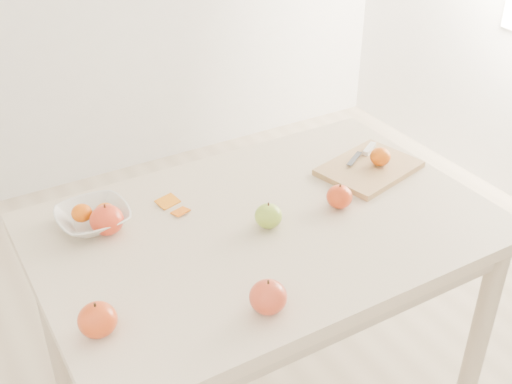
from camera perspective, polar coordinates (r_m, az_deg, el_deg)
table at (r=1.77m, az=0.83°, el=-5.39°), size 1.20×0.80×0.75m
cutting_board at (r=1.97m, az=10.02°, el=2.09°), size 0.33×0.27×0.02m
board_tangerine at (r=1.96m, az=10.98°, el=3.10°), size 0.06×0.06×0.05m
fruit_bowl at (r=1.74m, az=-14.27°, el=-2.26°), size 0.19×0.19×0.05m
bowl_tangerine_near at (r=1.73m, az=-15.23°, el=-1.81°), size 0.05×0.05×0.05m
bowl_tangerine_far at (r=1.72m, az=-13.26°, el=-1.72°), size 0.05×0.05×0.05m
orange_peel_a at (r=1.80m, az=-7.84°, el=-0.95°), size 0.07×0.06×0.01m
orange_peel_b at (r=1.76m, az=-6.72°, el=-1.80°), size 0.05×0.05×0.01m
paring_knife at (r=2.03m, az=9.83°, el=3.67°), size 0.16×0.09×0.01m
apple_green at (r=1.68m, az=1.11°, el=-2.14°), size 0.07×0.07×0.07m
apple_red_e at (r=1.77m, az=7.42°, el=-0.41°), size 0.07×0.07×0.06m
apple_red_d at (r=1.41m, az=-13.91°, el=-10.97°), size 0.08×0.08×0.08m
apple_red_c at (r=1.42m, az=1.09°, el=-9.31°), size 0.08×0.08×0.08m
apple_red_a at (r=1.69m, az=-13.13°, el=-2.44°), size 0.09×0.09×0.08m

